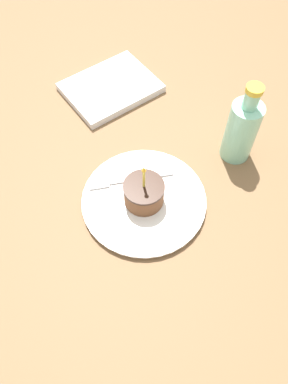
{
  "coord_description": "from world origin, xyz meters",
  "views": [
    {
      "loc": [
        0.23,
        0.32,
        0.71
      ],
      "look_at": [
        -0.02,
        -0.02,
        0.04
      ],
      "focal_mm": 35.0,
      "sensor_mm": 36.0,
      "label": 1
    }
  ],
  "objects_px": {
    "fork": "(125,180)",
    "plate": "(144,200)",
    "bottle": "(240,128)",
    "marble_board": "(111,88)",
    "cake_slice": "(144,193)"
  },
  "relations": [
    {
      "from": "fork",
      "to": "plate",
      "type": "bearing_deg",
      "value": 95.56
    },
    {
      "from": "bottle",
      "to": "marble_board",
      "type": "xyz_separation_m",
      "value": [
        0.12,
        -0.35,
        -0.07
      ]
    },
    {
      "from": "fork",
      "to": "marble_board",
      "type": "bearing_deg",
      "value": -117.29
    },
    {
      "from": "plate",
      "to": "fork",
      "type": "relative_size",
      "value": 1.51
    },
    {
      "from": "plate",
      "to": "fork",
      "type": "bearing_deg",
      "value": -84.44
    },
    {
      "from": "plate",
      "to": "bottle",
      "type": "relative_size",
      "value": 1.32
    },
    {
      "from": "fork",
      "to": "bottle",
      "type": "height_order",
      "value": "bottle"
    },
    {
      "from": "bottle",
      "to": "fork",
      "type": "bearing_deg",
      "value": -15.99
    },
    {
      "from": "plate",
      "to": "marble_board",
      "type": "distance_m",
      "value": 0.36
    },
    {
      "from": "plate",
      "to": "marble_board",
      "type": "height_order",
      "value": "marble_board"
    },
    {
      "from": "plate",
      "to": "marble_board",
      "type": "xyz_separation_m",
      "value": [
        -0.14,
        -0.34,
        0.0
      ]
    },
    {
      "from": "bottle",
      "to": "cake_slice",
      "type": "bearing_deg",
      "value": -2.19
    },
    {
      "from": "cake_slice",
      "to": "fork",
      "type": "bearing_deg",
      "value": -86.32
    },
    {
      "from": "plate",
      "to": "cake_slice",
      "type": "distance_m",
      "value": 0.03
    },
    {
      "from": "marble_board",
      "to": "cake_slice",
      "type": "bearing_deg",
      "value": 67.98
    }
  ]
}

